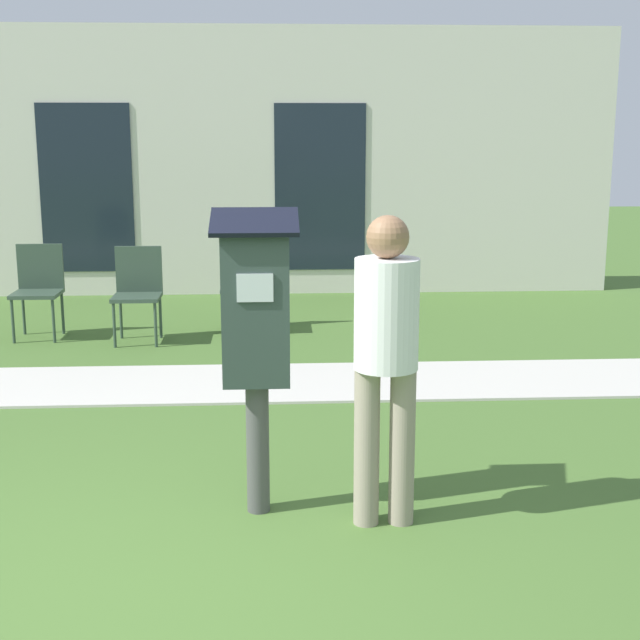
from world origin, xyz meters
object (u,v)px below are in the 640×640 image
at_px(outdoor_chair_left, 39,283).
at_px(parking_meter, 256,323).
at_px(person_standing, 386,347).
at_px(outdoor_chair_middle, 138,286).
at_px(outdoor_chair_right, 243,278).

bearing_deg(outdoor_chair_left, parking_meter, -84.04).
distance_m(person_standing, outdoor_chair_middle, 4.58).
distance_m(outdoor_chair_left, outdoor_chair_middle, 1.01).
height_order(parking_meter, outdoor_chair_right, parking_meter).
distance_m(person_standing, outdoor_chair_left, 5.25).
bearing_deg(person_standing, outdoor_chair_middle, 99.59).
height_order(person_standing, outdoor_chair_middle, person_standing).
relative_size(outdoor_chair_middle, outdoor_chair_right, 1.00).
bearing_deg(person_standing, outdoor_chair_left, 108.53).
bearing_deg(outdoor_chair_right, outdoor_chair_middle, -168.70).
bearing_deg(person_standing, parking_meter, 149.85).
distance_m(parking_meter, outdoor_chair_right, 4.45).
bearing_deg(outdoor_chair_right, person_standing, -91.50).
bearing_deg(parking_meter, outdoor_chair_right, 92.56).
relative_size(parking_meter, outdoor_chair_right, 1.77).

